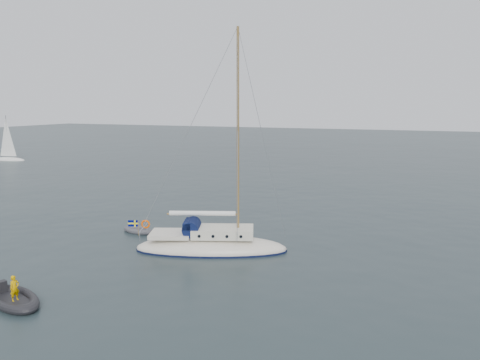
% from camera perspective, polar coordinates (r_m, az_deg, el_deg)
% --- Properties ---
extents(ground, '(300.00, 300.00, 0.00)m').
position_cam_1_polar(ground, '(30.43, -0.51, -8.74)').
color(ground, black).
rests_on(ground, ground).
extents(sailboat, '(10.28, 3.08, 14.64)m').
position_cam_1_polar(sailboat, '(30.33, -3.54, -6.63)').
color(sailboat, silver).
rests_on(sailboat, ground).
extents(dinghy, '(2.64, 1.19, 0.38)m').
position_cam_1_polar(dinghy, '(35.60, -12.33, -5.99)').
color(dinghy, '#515156').
rests_on(dinghy, ground).
extents(rib, '(3.94, 1.79, 1.45)m').
position_cam_1_polar(rib, '(25.43, -25.89, -12.87)').
color(rib, black).
rests_on(rib, ground).
extents(distant_yacht_a, '(6.00, 3.20, 7.95)m').
position_cam_1_polar(distant_yacht_a, '(87.13, -26.51, 4.37)').
color(distant_yacht_a, white).
rests_on(distant_yacht_a, ground).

